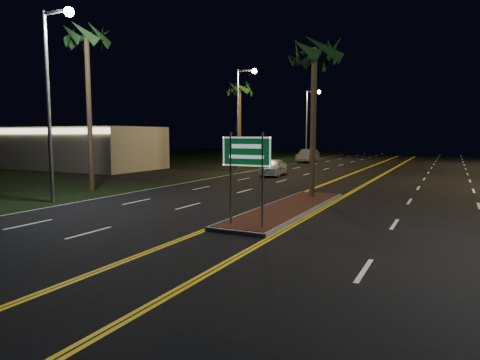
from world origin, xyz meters
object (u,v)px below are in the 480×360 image
Objects in this scene: streetlight_left_far at (309,116)px; commercial_building at (81,148)px; palm_median at (314,53)px; car_near at (273,166)px; highway_sign at (246,160)px; streetlight_left_near at (53,84)px; median_island at (288,208)px; palm_left_near at (86,38)px; streetlight_left_mid at (242,108)px; car_far at (308,155)px; palm_left_far at (240,89)px.

commercial_building is at bearing -122.65° from streetlight_left_far.
palm_median is 14.35m from car_near.
streetlight_left_near reaches higher than highway_sign.
highway_sign is at bearing -90.00° from palm_median.
car_near is at bearing 76.91° from streetlight_left_near.
median_island is 29.13m from commercial_building.
palm_left_near is at bearing 175.43° from median_island.
car_near is at bearing 109.27° from highway_sign.
highway_sign is 0.21× the size of commercial_building.
palm_median is (10.61, -13.50, 1.62)m from streetlight_left_mid.
car_far is (-9.30, 28.87, -6.37)m from palm_median.
highway_sign is (0.00, -4.20, 2.32)m from median_island.
car_near is at bearing -31.44° from streetlight_left_mid.
palm_left_far reaches higher than car_near.
commercial_building is at bearing 176.27° from car_near.
car_far is at bearing 107.86° from palm_median.
car_near is (19.46, 1.52, -1.21)m from commercial_building.
palm_left_near is 16.74m from car_near.
car_near is at bearing 120.71° from palm_median.
car_near is at bearing -79.74° from streetlight_left_far.
streetlight_left_mid is 16.14m from car_far.
palm_left_far is (-12.80, 17.50, 0.47)m from palm_median.
palm_median reaches higher than car_far.
palm_left_far reaches higher than median_island.
streetlight_left_mid reaches higher than median_island.
palm_median is 12.82m from palm_left_near.
streetlight_left_mid is 1.67× the size of car_far.
streetlight_left_mid reaches higher than highway_sign.
streetlight_left_near is 20.00m from streetlight_left_mid.
palm_median is at bearing 31.49° from streetlight_left_near.
palm_left_far is (-12.80, 25.20, 5.34)m from highway_sign.
streetlight_left_mid is 0.92× the size of palm_left_near.
median_island is 1.90× the size of car_far.
streetlight_left_mid reaches higher than car_near.
median_island is 0.68× the size of commercial_building.
median_island is 20.80m from streetlight_left_mid.
commercial_building is 1.67× the size of streetlight_left_near.
palm_left_near is (-1.89, -36.00, 3.02)m from streetlight_left_far.
streetlight_left_mid is at bearing 121.98° from median_island.
streetlight_left_near reaches higher than palm_median.
streetlight_left_near is at bearing 173.53° from highway_sign.
palm_left_near is (13.50, -11.99, 6.68)m from commercial_building.
streetlight_left_mid and streetlight_left_far have the same top height.
streetlight_left_far is 35.18m from palm_median.
streetlight_left_far reaches higher than highway_sign.
palm_left_near reaches higher than streetlight_left_far.
car_far is at bearing 72.89° from palm_left_far.
palm_median is at bearing -67.48° from car_near.
streetlight_left_mid is at bearing 140.36° from car_near.
highway_sign is 0.59× the size of car_far.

